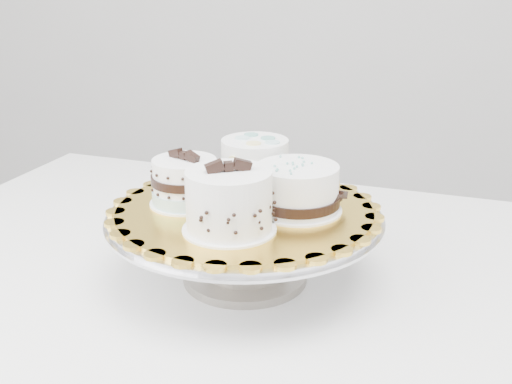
% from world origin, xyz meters
% --- Properties ---
extents(table, '(1.40, 1.05, 0.75)m').
position_xyz_m(table, '(-0.05, 0.22, 0.68)').
color(table, silver).
rests_on(table, floor).
extents(cake_stand, '(0.39, 0.39, 0.11)m').
position_xyz_m(cake_stand, '(-0.07, 0.19, 0.82)').
color(cake_stand, gray).
rests_on(cake_stand, table).
extents(cake_board, '(0.44, 0.44, 0.01)m').
position_xyz_m(cake_board, '(-0.07, 0.19, 0.86)').
color(cake_board, gold).
rests_on(cake_board, cake_stand).
extents(cake_swirl, '(0.15, 0.15, 0.10)m').
position_xyz_m(cake_swirl, '(-0.08, 0.11, 0.90)').
color(cake_swirl, white).
rests_on(cake_swirl, cake_board).
extents(cake_banded, '(0.12, 0.12, 0.08)m').
position_xyz_m(cake_banded, '(-0.16, 0.19, 0.89)').
color(cake_banded, white).
rests_on(cake_banded, cake_board).
extents(cake_dots, '(0.13, 0.13, 0.08)m').
position_xyz_m(cake_dots, '(-0.08, 0.28, 0.90)').
color(cake_dots, white).
rests_on(cake_dots, cake_board).
extents(cake_ribbon, '(0.15, 0.15, 0.07)m').
position_xyz_m(cake_ribbon, '(-0.00, 0.19, 0.89)').
color(cake_ribbon, white).
rests_on(cake_ribbon, cake_board).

